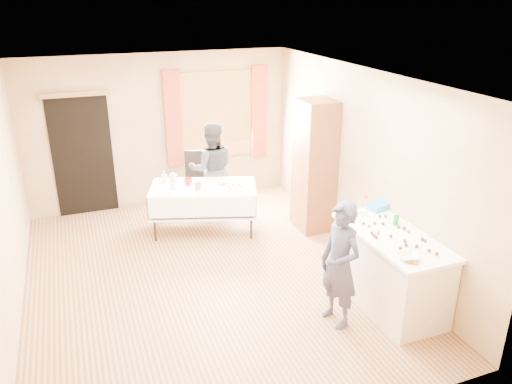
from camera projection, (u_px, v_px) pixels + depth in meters
name	position (u px, v px, depth m)	size (l,w,h in m)	color
floor	(206.00, 277.00, 6.62)	(4.50, 5.50, 0.02)	#9E7047
ceiling	(198.00, 77.00, 5.64)	(4.50, 5.50, 0.02)	white
wall_back	(160.00, 131.00, 8.52)	(4.50, 0.02, 2.60)	tan
wall_front	(299.00, 308.00, 3.74)	(4.50, 0.02, 2.60)	tan
wall_left	(0.00, 211.00, 5.39)	(0.02, 5.50, 2.60)	tan
wall_right	(361.00, 164.00, 6.88)	(0.02, 5.50, 2.60)	tan
window_frame	(217.00, 115.00, 8.75)	(1.32, 0.06, 1.52)	olive
window_pane	(217.00, 115.00, 8.73)	(1.20, 0.02, 1.40)	white
curtain_left	(173.00, 119.00, 8.44)	(0.28, 0.06, 1.65)	#AA3B27
curtain_right	(259.00, 112.00, 8.96)	(0.28, 0.06, 1.65)	#AA3B27
doorway	(83.00, 156.00, 8.18)	(0.95, 0.04, 2.00)	black
door_lintel	(75.00, 94.00, 7.78)	(1.05, 0.06, 0.08)	olive
cabinet	(314.00, 166.00, 7.63)	(0.50, 0.60, 2.05)	brown
counter	(389.00, 269.00, 5.91)	(0.74, 1.57, 0.91)	beige
party_table	(204.00, 204.00, 7.73)	(1.78, 1.27, 0.75)	black
chair	(197.00, 192.00, 8.62)	(0.51, 0.51, 0.99)	black
girl	(340.00, 265.00, 5.44)	(0.46, 0.60, 1.47)	#292A44
woman	(212.00, 169.00, 8.22)	(0.88, 0.76, 1.58)	black
soda_can	(396.00, 221.00, 5.94)	(0.07, 0.07, 0.12)	#058A1B
mixing_bowl	(407.00, 257.00, 5.20)	(0.28, 0.28, 0.05)	white
foam_block	(361.00, 213.00, 6.20)	(0.15, 0.10, 0.08)	white
blue_basket	(379.00, 206.00, 6.39)	(0.30, 0.20, 0.08)	#1D7ED6
pitcher	(173.00, 182.00, 7.47)	(0.11, 0.11, 0.22)	silver
cup_red	(188.00, 182.00, 7.64)	(0.16, 0.16, 0.10)	red
cup_rainbow	(198.00, 186.00, 7.45)	(0.16, 0.16, 0.11)	red
small_bowl	(223.00, 182.00, 7.69)	(0.24, 0.24, 0.06)	white
pastry_tray	(234.00, 188.00, 7.51)	(0.28, 0.20, 0.02)	white
bottle	(164.00, 177.00, 7.73)	(0.09, 0.10, 0.18)	white
cake_balls	(396.00, 236.00, 5.64)	(0.50, 1.14, 0.04)	#3F2314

